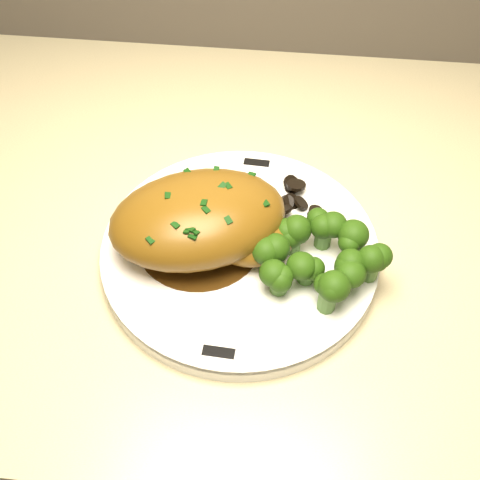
# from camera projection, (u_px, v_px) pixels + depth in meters

# --- Properties ---
(counter) EXTENTS (1.91, 0.64, 0.95)m
(counter) POSITION_uv_depth(u_px,v_px,m) (166.00, 366.00, 1.00)
(counter) COLOR #513A25
(counter) RESTS_ON ground
(plate) EXTENTS (0.38, 0.38, 0.02)m
(plate) POSITION_uv_depth(u_px,v_px,m) (240.00, 252.00, 0.62)
(plate) COLOR white
(plate) RESTS_ON counter
(rim_accent_0) EXTENTS (0.03, 0.01, 0.00)m
(rim_accent_0) POSITION_uv_depth(u_px,v_px,m) (257.00, 163.00, 0.69)
(rim_accent_0) COLOR black
(rim_accent_0) RESTS_ON plate
(rim_accent_1) EXTENTS (0.01, 0.03, 0.00)m
(rim_accent_1) POSITION_uv_depth(u_px,v_px,m) (123.00, 231.00, 0.63)
(rim_accent_1) COLOR black
(rim_accent_1) RESTS_ON plate
(rim_accent_2) EXTENTS (0.03, 0.01, 0.00)m
(rim_accent_2) POSITION_uv_depth(u_px,v_px,m) (219.00, 352.00, 0.54)
(rim_accent_2) COLOR black
(rim_accent_2) RESTS_ON plate
(rim_accent_3) EXTENTS (0.01, 0.03, 0.00)m
(rim_accent_3) POSITION_uv_depth(u_px,v_px,m) (362.00, 261.00, 0.60)
(rim_accent_3) COLOR black
(rim_accent_3) RESTS_ON plate
(gravy_pool) EXTENTS (0.13, 0.13, 0.00)m
(gravy_pool) POSITION_uv_depth(u_px,v_px,m) (200.00, 240.00, 0.62)
(gravy_pool) COLOR #3C230A
(gravy_pool) RESTS_ON plate
(chicken_breast) EXTENTS (0.21, 0.17, 0.07)m
(chicken_breast) POSITION_uv_depth(u_px,v_px,m) (205.00, 221.00, 0.59)
(chicken_breast) COLOR brown
(chicken_breast) RESTS_ON plate
(mushroom_pile) EXTENTS (0.09, 0.06, 0.02)m
(mushroom_pile) POSITION_uv_depth(u_px,v_px,m) (276.00, 203.00, 0.65)
(mushroom_pile) COLOR black
(mushroom_pile) RESTS_ON plate
(broccoli_florets) EXTENTS (0.12, 0.10, 0.04)m
(broccoli_florets) POSITION_uv_depth(u_px,v_px,m) (319.00, 259.00, 0.58)
(broccoli_florets) COLOR #4D7A33
(broccoli_florets) RESTS_ON plate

